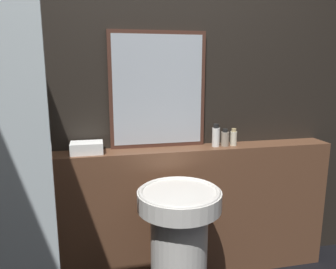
{
  "coord_description": "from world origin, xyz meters",
  "views": [
    {
      "loc": [
        -0.51,
        -0.71,
        1.5
      ],
      "look_at": [
        -0.08,
        1.27,
        1.07
      ],
      "focal_mm": 35.0,
      "sensor_mm": 36.0,
      "label": 1
    }
  ],
  "objects_px": {
    "conditioner_bottle": "(225,138)",
    "towel_stack": "(87,148)",
    "mirror": "(158,90)",
    "shampoo_bottle": "(216,136)",
    "lotion_bottle": "(234,138)",
    "pedestal_sink": "(179,247)"
  },
  "relations": [
    {
      "from": "towel_stack",
      "to": "conditioner_bottle",
      "type": "distance_m",
      "value": 0.93
    },
    {
      "from": "mirror",
      "to": "shampoo_bottle",
      "type": "height_order",
      "value": "mirror"
    },
    {
      "from": "conditioner_bottle",
      "to": "mirror",
      "type": "bearing_deg",
      "value": 170.19
    },
    {
      "from": "mirror",
      "to": "shampoo_bottle",
      "type": "bearing_deg",
      "value": -11.45
    },
    {
      "from": "towel_stack",
      "to": "shampoo_bottle",
      "type": "xyz_separation_m",
      "value": [
        0.87,
        0.0,
        0.04
      ]
    },
    {
      "from": "mirror",
      "to": "pedestal_sink",
      "type": "bearing_deg",
      "value": -86.3
    },
    {
      "from": "shampoo_bottle",
      "to": "conditioner_bottle",
      "type": "xyz_separation_m",
      "value": [
        0.07,
        -0.0,
        -0.02
      ]
    },
    {
      "from": "shampoo_bottle",
      "to": "lotion_bottle",
      "type": "xyz_separation_m",
      "value": [
        0.13,
        0.0,
        -0.02
      ]
    },
    {
      "from": "lotion_bottle",
      "to": "towel_stack",
      "type": "bearing_deg",
      "value": -180.0
    },
    {
      "from": "mirror",
      "to": "conditioner_bottle",
      "type": "bearing_deg",
      "value": -9.81
    },
    {
      "from": "pedestal_sink",
      "to": "mirror",
      "type": "distance_m",
      "value": 1.0
    },
    {
      "from": "towel_stack",
      "to": "shampoo_bottle",
      "type": "height_order",
      "value": "shampoo_bottle"
    },
    {
      "from": "conditioner_bottle",
      "to": "pedestal_sink",
      "type": "bearing_deg",
      "value": -136.79
    },
    {
      "from": "towel_stack",
      "to": "lotion_bottle",
      "type": "height_order",
      "value": "lotion_bottle"
    },
    {
      "from": "mirror",
      "to": "conditioner_bottle",
      "type": "distance_m",
      "value": 0.57
    },
    {
      "from": "shampoo_bottle",
      "to": "mirror",
      "type": "bearing_deg",
      "value": 168.55
    },
    {
      "from": "shampoo_bottle",
      "to": "lotion_bottle",
      "type": "height_order",
      "value": "shampoo_bottle"
    },
    {
      "from": "conditioner_bottle",
      "to": "towel_stack",
      "type": "bearing_deg",
      "value": 180.0
    },
    {
      "from": "mirror",
      "to": "lotion_bottle",
      "type": "distance_m",
      "value": 0.62
    },
    {
      "from": "lotion_bottle",
      "to": "mirror",
      "type": "bearing_deg",
      "value": 171.38
    },
    {
      "from": "lotion_bottle",
      "to": "shampoo_bottle",
      "type": "bearing_deg",
      "value": 180.0
    },
    {
      "from": "mirror",
      "to": "lotion_bottle",
      "type": "xyz_separation_m",
      "value": [
        0.52,
        -0.08,
        -0.33
      ]
    }
  ]
}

